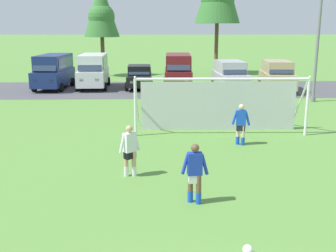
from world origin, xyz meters
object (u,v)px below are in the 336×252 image
object	(u,v)px
player_winger_left	(241,125)
parked_car_slot_center	(178,70)
player_striker_near	(195,174)
player_midfield_center	(130,151)
soccer_ball	(248,250)
parked_car_slot_center_left	(139,77)
parked_car_slot_left	(93,70)
street_lamp	(321,37)
soccer_goal	(219,103)
parked_car_slot_far_left	(54,71)
parked_car_slot_right	(277,75)
parked_car_slot_center_right	(230,76)

from	to	relation	value
player_winger_left	parked_car_slot_center	xyz separation A→B (m)	(-1.63, 15.53, 0.52)
player_striker_near	parked_car_slot_center	xyz separation A→B (m)	(0.71, 21.02, 0.52)
parked_car_slot_center	player_midfield_center	bearing A→B (deg)	-97.66
soccer_ball	parked_car_slot_center_left	size ratio (longest dim) A/B	0.05
soccer_ball	parked_car_slot_left	size ratio (longest dim) A/B	0.05
player_striker_near	street_lamp	world-z (taller)	street_lamp
soccer_goal	parked_car_slot_center_left	world-z (taller)	soccer_goal
player_midfield_center	parked_car_slot_left	bearing A→B (deg)	101.44
player_winger_left	parked_car_slot_far_left	distance (m)	18.86
parked_car_slot_center_left	street_lamp	xyz separation A→B (m)	(11.19, -5.94, 3.04)
parked_car_slot_far_left	parked_car_slot_right	distance (m)	16.43
soccer_goal	parked_car_slot_right	xyz separation A→B (m)	(5.96, 11.56, -0.18)
soccer_goal	street_lamp	distance (m)	10.48
soccer_ball	parked_car_slot_center	xyz separation A→B (m)	(-0.16, 23.64, 1.23)
soccer_goal	parked_car_slot_far_left	size ratio (longest dim) A/B	1.51
soccer_goal	player_striker_near	xyz separation A→B (m)	(-1.80, -7.72, -0.47)
parked_car_slot_center	parked_car_slot_right	world-z (taller)	parked_car_slot_center
player_midfield_center	parked_car_slot_center	world-z (taller)	parked_car_slot_center
player_midfield_center	parked_car_slot_right	world-z (taller)	parked_car_slot_right
soccer_goal	player_winger_left	bearing A→B (deg)	-76.42
player_winger_left	parked_car_slot_right	xyz separation A→B (m)	(5.42, 13.80, 0.29)
player_winger_left	parked_car_slot_left	world-z (taller)	parked_car_slot_left
player_striker_near	parked_car_slot_far_left	distance (m)	22.56
parked_car_slot_center_right	player_winger_left	bearing A→B (deg)	-98.35
player_winger_left	parked_car_slot_center_right	xyz separation A→B (m)	(2.02, 13.79, 0.29)
parked_car_slot_center_left	parked_car_slot_right	bearing A→B (deg)	-8.81
parked_car_slot_center_right	street_lamp	world-z (taller)	street_lamp
player_striker_near	player_winger_left	world-z (taller)	same
soccer_ball	player_striker_near	xyz separation A→B (m)	(-0.87, 2.62, 0.71)
soccer_ball	parked_car_slot_center_left	distance (m)	23.66
soccer_goal	street_lamp	size ratio (longest dim) A/B	0.99
player_striker_near	parked_car_slot_center_right	bearing A→B (deg)	77.24
soccer_ball	parked_car_slot_far_left	xyz separation A→B (m)	(-9.45, 23.47, 1.23)
player_midfield_center	parked_car_slot_center_right	xyz separation A→B (m)	(6.20, 17.18, 0.29)
player_winger_left	soccer_goal	bearing A→B (deg)	103.58
soccer_ball	player_midfield_center	xyz separation A→B (m)	(-2.70, 4.72, 0.71)
soccer_goal	player_midfield_center	size ratio (longest dim) A/B	4.55
soccer_ball	parked_car_slot_right	size ratio (longest dim) A/B	0.05
parked_car_slot_center_left	parked_car_slot_right	size ratio (longest dim) A/B	0.89
soccer_ball	player_midfield_center	distance (m)	5.48
parked_car_slot_center_left	player_winger_left	bearing A→B (deg)	-73.47
soccer_ball	player_winger_left	xyz separation A→B (m)	(1.47, 8.10, 0.71)
soccer_goal	player_midfield_center	distance (m)	6.71
parked_car_slot_far_left	parked_car_slot_left	bearing A→B (deg)	4.96
player_striker_near	parked_car_slot_center	distance (m)	21.03
street_lamp	player_midfield_center	bearing A→B (deg)	-130.20
parked_car_slot_left	street_lamp	bearing A→B (deg)	-22.97
player_midfield_center	parked_car_slot_center_left	distance (m)	18.73
soccer_goal	parked_car_slot_center_left	size ratio (longest dim) A/B	1.76
soccer_goal	street_lamp	world-z (taller)	street_lamp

